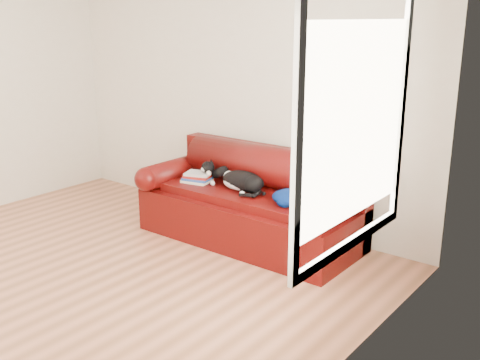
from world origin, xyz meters
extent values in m
plane|color=brown|center=(0.00, 0.00, 0.00)|extent=(4.50, 4.50, 0.00)
cube|color=beige|center=(0.00, 2.00, 1.30)|extent=(4.50, 0.02, 2.60)
cube|color=beige|center=(2.25, 0.00, 1.30)|extent=(0.02, 4.00, 2.60)
cube|color=white|center=(2.23, 0.30, 1.50)|extent=(0.01, 1.10, 1.30)
cube|color=white|center=(2.23, 0.30, 1.50)|extent=(0.03, 1.30, 1.50)
cube|color=#360A02|center=(0.59, 1.50, 0.21)|extent=(2.10, 0.90, 0.42)
cube|color=#360A02|center=(0.59, 1.45, 0.45)|extent=(1.66, 0.62, 0.10)
cylinder|color=black|center=(-0.34, 1.17, 0.03)|extent=(0.06, 0.06, 0.05)
cylinder|color=black|center=(1.52, 1.17, 0.03)|extent=(0.06, 0.06, 0.05)
cylinder|color=black|center=(-0.34, 1.83, 0.03)|extent=(0.06, 0.06, 0.05)
cylinder|color=black|center=(1.52, 1.83, 0.03)|extent=(0.06, 0.06, 0.05)
cube|color=#360A02|center=(0.59, 1.86, 0.42)|extent=(2.10, 0.18, 0.85)
cylinder|color=#360A02|center=(0.59, 1.75, 0.68)|extent=(1.70, 0.40, 0.40)
cylinder|color=#360A02|center=(-0.34, 1.50, 0.54)|extent=(0.24, 0.88, 0.24)
sphere|color=#360A02|center=(-0.34, 1.06, 0.54)|extent=(0.24, 0.24, 0.24)
cylinder|color=#360A02|center=(1.52, 1.50, 0.54)|extent=(0.24, 0.88, 0.24)
sphere|color=#360A02|center=(1.52, 1.06, 0.54)|extent=(0.24, 0.24, 0.24)
cube|color=beige|center=(0.03, 1.40, 0.51)|extent=(0.30, 0.25, 0.02)
cube|color=white|center=(0.03, 1.40, 0.51)|extent=(0.28, 0.24, 0.02)
cube|color=#1F4BA8|center=(0.03, 1.40, 0.54)|extent=(0.30, 0.25, 0.02)
cube|color=white|center=(0.03, 1.40, 0.54)|extent=(0.28, 0.24, 0.02)
cube|color=#9D1812|center=(0.03, 1.40, 0.56)|extent=(0.30, 0.26, 0.02)
cube|color=white|center=(0.03, 1.40, 0.56)|extent=(0.28, 0.24, 0.02)
cube|color=#B8BCBF|center=(0.03, 1.40, 0.59)|extent=(0.29, 0.26, 0.02)
cube|color=white|center=(0.03, 1.40, 0.59)|extent=(0.28, 0.24, 0.02)
ellipsoid|color=black|center=(0.55, 1.45, 0.59)|extent=(0.50, 0.36, 0.19)
ellipsoid|color=silver|center=(0.52, 1.40, 0.56)|extent=(0.34, 0.22, 0.12)
ellipsoid|color=silver|center=(0.38, 1.47, 0.60)|extent=(0.15, 0.15, 0.12)
ellipsoid|color=black|center=(0.69, 1.42, 0.58)|extent=(0.23, 0.23, 0.16)
ellipsoid|color=black|center=(0.27, 1.53, 0.65)|extent=(0.16, 0.15, 0.12)
ellipsoid|color=silver|center=(0.25, 1.49, 0.64)|extent=(0.08, 0.07, 0.05)
sphere|color=#BF7272|center=(0.24, 1.48, 0.64)|extent=(0.02, 0.02, 0.02)
cone|color=black|center=(0.28, 1.49, 0.71)|extent=(0.06, 0.06, 0.06)
cone|color=black|center=(0.29, 1.55, 0.71)|extent=(0.06, 0.06, 0.06)
cylinder|color=black|center=(0.77, 1.37, 0.53)|extent=(0.06, 0.16, 0.04)
sphere|color=silver|center=(0.33, 1.46, 0.52)|extent=(0.04, 0.04, 0.04)
sphere|color=silver|center=(0.65, 1.31, 0.52)|extent=(0.04, 0.04, 0.04)
ellipsoid|color=#021046|center=(1.15, 1.41, 0.56)|extent=(0.44, 0.40, 0.13)
ellipsoid|color=#021046|center=(1.29, 1.38, 0.57)|extent=(0.27, 0.24, 0.15)
ellipsoid|color=#021046|center=(1.04, 1.46, 0.55)|extent=(0.27, 0.30, 0.10)
ellipsoid|color=#021046|center=(1.17, 1.53, 0.57)|extent=(0.22, 0.18, 0.15)
ellipsoid|color=#021046|center=(1.12, 1.31, 0.55)|extent=(0.17, 0.18, 0.10)
ellipsoid|color=silver|center=(1.22, 1.35, 0.58)|extent=(0.18, 0.08, 0.04)
camera|label=1|loc=(3.61, -2.52, 2.06)|focal=42.00mm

